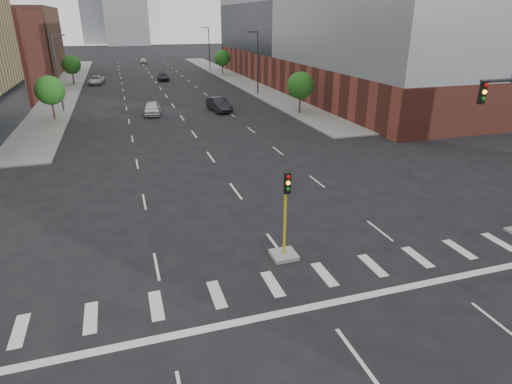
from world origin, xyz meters
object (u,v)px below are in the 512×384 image
median_traffic_signal (285,239)px  car_mid_right (219,105)px  car_near_left (152,108)px  car_distant (143,61)px  car_deep_right (163,77)px  car_far_left (96,80)px

median_traffic_signal → car_mid_right: size_ratio=0.86×
car_near_left → car_distant: 66.16m
car_mid_right → car_deep_right: bearing=89.6°
car_near_left → car_deep_right: size_ratio=0.97×
car_near_left → car_mid_right: (8.16, -0.33, 0.05)m
car_far_left → car_deep_right: bearing=13.9°
median_traffic_signal → car_deep_right: median_traffic_signal is taller
median_traffic_signal → car_near_left: size_ratio=0.95×
median_traffic_signal → car_mid_right: median_traffic_signal is taller
car_deep_right → car_distant: 35.29m
car_mid_right → car_far_left: (-15.24, 29.87, -0.15)m
median_traffic_signal → car_near_left: median_traffic_signal is taller
car_far_left → car_deep_right: size_ratio=1.06×
car_distant → car_deep_right: bearing=-80.2°
median_traffic_signal → car_near_left: (-3.14, 35.86, -0.19)m
car_near_left → car_deep_right: bearing=88.5°
car_far_left → car_distant: bearing=81.8°
car_far_left → car_distant: size_ratio=1.27×
median_traffic_signal → car_distant: (0.29, 101.93, -0.30)m
median_traffic_signal → car_mid_right: (5.02, 35.53, -0.13)m
car_far_left → car_deep_right: car_far_left is taller
median_traffic_signal → car_distant: 101.93m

